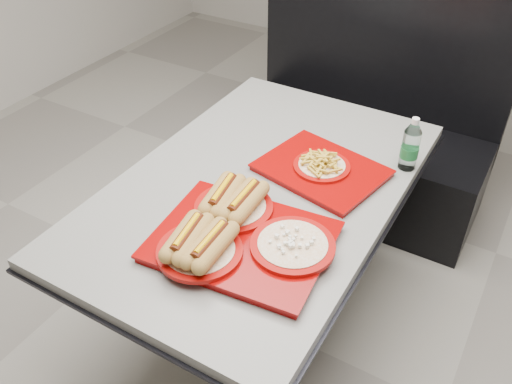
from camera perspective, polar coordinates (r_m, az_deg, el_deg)
The scene contains 6 objects.
ground at distance 2.41m, azimuth 0.31°, elevation -13.50°, with size 6.00×6.00×0.00m, color gray.
diner_table at distance 1.98m, azimuth 0.36°, elevation -2.87°, with size 0.92×1.42×0.75m.
booth_bench at distance 2.92m, azimuth 11.26°, elevation 6.57°, with size 1.30×0.57×1.35m.
tray_near at distance 1.62m, azimuth -2.11°, elevation -4.26°, with size 0.55×0.47×0.11m.
tray_far at distance 1.93m, azimuth 6.92°, elevation 2.59°, with size 0.47×0.40×0.08m.
water_bottle at distance 1.99m, azimuth 15.93°, elevation 4.60°, with size 0.06×0.06×0.20m.
Camera 1 is at (0.75, -1.31, 1.88)m, focal length 38.00 mm.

